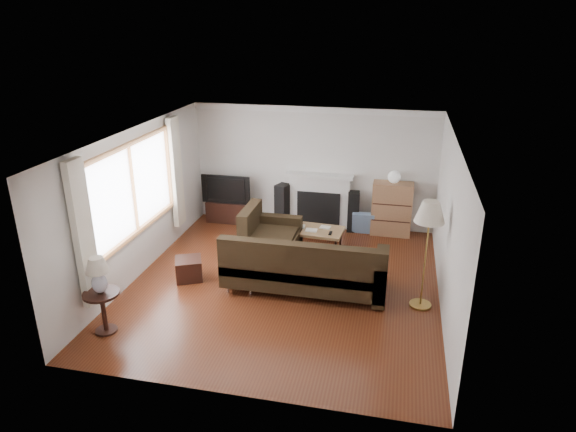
% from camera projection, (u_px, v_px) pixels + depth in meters
% --- Properties ---
extents(room, '(5.10, 5.60, 2.54)m').
position_uv_depth(room, '(284.00, 214.00, 8.09)').
color(room, '#582613').
rests_on(room, ground).
extents(window, '(0.12, 2.74, 1.54)m').
position_uv_depth(window, '(134.00, 189.00, 8.29)').
color(window, '#8F5E35').
rests_on(window, room).
extents(curtain_near, '(0.10, 0.35, 2.10)m').
position_uv_depth(curtain_near, '(83.00, 234.00, 6.95)').
color(curtain_near, white).
rests_on(curtain_near, room).
extents(curtain_far, '(0.10, 0.35, 2.10)m').
position_uv_depth(curtain_far, '(176.00, 172.00, 9.72)').
color(curtain_far, white).
rests_on(curtain_far, room).
extents(fireplace, '(1.40, 0.26, 1.15)m').
position_uv_depth(fireplace, '(319.00, 200.00, 10.70)').
color(fireplace, white).
rests_on(fireplace, room).
extents(tv_stand, '(0.91, 0.41, 0.45)m').
position_uv_depth(tv_stand, '(229.00, 211.00, 11.10)').
color(tv_stand, black).
rests_on(tv_stand, ground).
extents(television, '(1.05, 0.14, 0.61)m').
position_uv_depth(television, '(228.00, 188.00, 10.90)').
color(television, black).
rests_on(television, tv_stand).
extents(speaker_left, '(0.34, 0.37, 0.90)m').
position_uv_depth(speaker_left, '(283.00, 205.00, 10.81)').
color(speaker_left, black).
rests_on(speaker_left, ground).
extents(speaker_right, '(0.26, 0.30, 0.83)m').
position_uv_depth(speaker_right, '(353.00, 211.00, 10.53)').
color(speaker_right, black).
rests_on(speaker_right, ground).
extents(bookshelf, '(0.79, 0.38, 1.09)m').
position_uv_depth(bookshelf, '(392.00, 209.00, 10.31)').
color(bookshelf, '#996947').
rests_on(bookshelf, ground).
extents(globe_lamp, '(0.25, 0.25, 0.25)m').
position_uv_depth(globe_lamp, '(394.00, 177.00, 10.07)').
color(globe_lamp, white).
rests_on(globe_lamp, bookshelf).
extents(sectional_sofa, '(2.82, 2.06, 0.91)m').
position_uv_depth(sectional_sofa, '(305.00, 264.00, 8.22)').
color(sectional_sofa, black).
rests_on(sectional_sofa, ground).
extents(coffee_table, '(1.20, 0.72, 0.45)m').
position_uv_depth(coffee_table, '(312.00, 240.00, 9.67)').
color(coffee_table, olive).
rests_on(coffee_table, ground).
extents(footstool, '(0.57, 0.57, 0.36)m').
position_uv_depth(footstool, '(189.00, 269.00, 8.65)').
color(footstool, black).
rests_on(footstool, ground).
extents(floor_lamp, '(0.54, 0.54, 1.71)m').
position_uv_depth(floor_lamp, '(425.00, 256.00, 7.59)').
color(floor_lamp, '#A68139').
rests_on(floor_lamp, ground).
extents(side_table, '(0.50, 0.50, 0.62)m').
position_uv_depth(side_table, '(104.00, 312.00, 7.15)').
color(side_table, black).
rests_on(side_table, ground).
extents(table_lamp, '(0.32, 0.32, 0.52)m').
position_uv_depth(table_lamp, '(98.00, 275.00, 6.94)').
color(table_lamp, silver).
rests_on(table_lamp, side_table).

